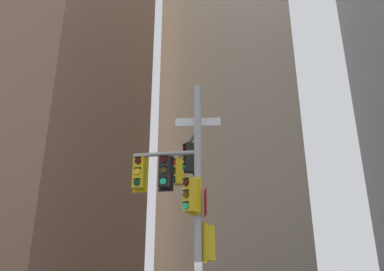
{
  "coord_description": "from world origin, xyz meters",
  "views": [
    {
      "loc": [
        2.87,
        -11.48,
        1.78
      ],
      "look_at": [
        -0.15,
        -0.12,
        6.35
      ],
      "focal_mm": 37.15,
      "sensor_mm": 36.0,
      "label": 1
    }
  ],
  "objects": [
    {
      "name": "building_tower_left",
      "position": [
        -14.35,
        9.59,
        18.79
      ],
      "size": [
        12.86,
        12.86,
        37.58
      ],
      "primitive_type": "cube",
      "color": "brown",
      "rests_on": "ground"
    },
    {
      "name": "building_mid_block",
      "position": [
        -2.38,
        26.08,
        17.81
      ],
      "size": [
        12.49,
        12.49,
        35.62
      ],
      "primitive_type": "cube",
      "color": "tan",
      "rests_on": "ground"
    },
    {
      "name": "signal_pole_assembly",
      "position": [
        -0.52,
        0.37,
        4.68
      ],
      "size": [
        2.79,
        3.37,
        8.14
      ],
      "color": "#9EA0A3",
      "rests_on": "ground"
    }
  ]
}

